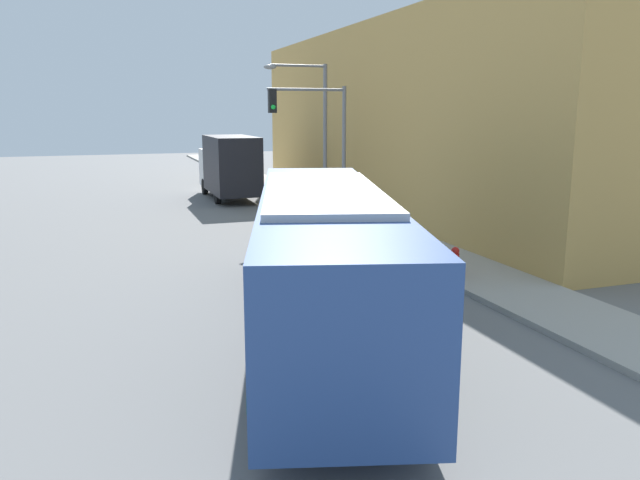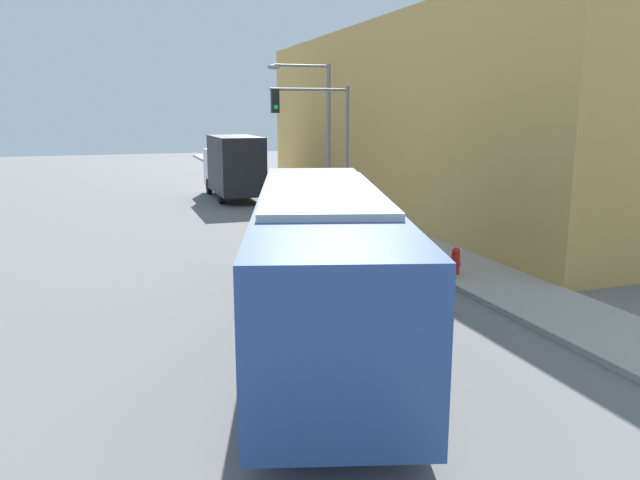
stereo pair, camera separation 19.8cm
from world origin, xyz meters
TOP-DOWN VIEW (x-y plane):
  - ground_plane at (0.00, 0.00)m, footprint 120.00×120.00m
  - sidewalk at (5.79, 20.00)m, footprint 2.58×70.00m
  - building_facade at (10.08, 15.48)m, footprint 6.00×28.97m
  - city_bus at (0.14, 0.42)m, footprint 5.85×12.41m
  - delivery_truck at (2.31, 21.41)m, footprint 2.22×6.82m
  - fire_hydrant at (5.10, 3.12)m, footprint 0.24×0.33m
  - traffic_light_pole at (4.15, 12.10)m, footprint 3.28×0.35m
  - parking_meter at (5.10, 10.69)m, footprint 0.14×0.14m
  - street_lamp at (4.93, 14.63)m, footprint 2.86×0.28m

SIDE VIEW (x-z plane):
  - ground_plane at x=0.00m, z-range 0.00..0.00m
  - sidewalk at x=5.79m, z-range 0.00..0.15m
  - fire_hydrant at x=5.10m, z-range 0.15..0.92m
  - parking_meter at x=5.10m, z-range 0.39..1.74m
  - city_bus at x=0.14m, z-range 0.25..3.35m
  - delivery_truck at x=2.31m, z-range 0.12..3.51m
  - traffic_light_pole at x=4.15m, z-range 1.16..6.67m
  - street_lamp at x=4.93m, z-range 0.84..7.38m
  - building_facade at x=10.08m, z-range 0.00..8.55m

